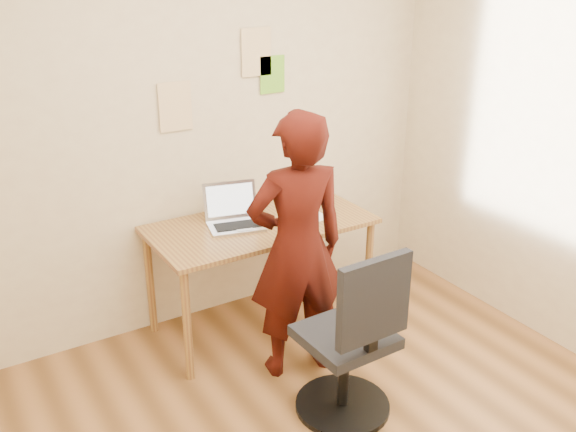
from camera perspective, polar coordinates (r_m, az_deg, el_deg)
room at (r=2.62m, az=7.23°, el=0.42°), size 3.58×3.58×2.78m
desk at (r=4.08m, az=-2.45°, el=-1.71°), size 1.40×0.70×0.74m
laptop at (r=4.01m, az=-4.82°, el=-0.04°), size 0.40×0.37×0.24m
paper_sheet at (r=4.17m, az=1.57°, el=0.13°), size 0.24×0.31×0.00m
phone at (r=3.98m, az=1.77°, el=-0.89°), size 0.07×0.12×0.01m
wall_note_left at (r=3.98m, az=-9.99°, el=9.56°), size 0.21×0.00×0.30m
wall_note_mid at (r=4.17m, az=-2.83°, el=14.34°), size 0.21×0.00×0.30m
wall_note_right at (r=4.25m, az=-1.39°, el=12.46°), size 0.18×0.00×0.24m
office_chair at (r=3.40m, az=5.76°, el=-11.57°), size 0.52×0.52×1.00m
person at (r=3.59m, az=0.79°, el=-2.86°), size 0.64×0.48×1.58m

